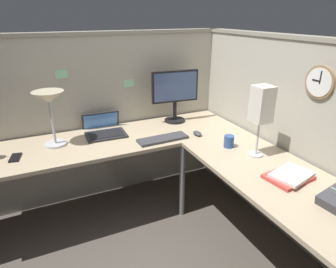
{
  "coord_description": "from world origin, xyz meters",
  "views": [
    {
      "loc": [
        -0.9,
        -1.82,
        1.72
      ],
      "look_at": [
        0.01,
        0.13,
        0.83
      ],
      "focal_mm": 31.4,
      "sensor_mm": 36.0,
      "label": 1
    }
  ],
  "objects_px": {
    "keyboard": "(163,139)",
    "book_stack": "(290,176)",
    "monitor": "(175,92)",
    "desk_lamp_dome": "(49,102)",
    "desk_lamp_paper": "(262,106)",
    "computer_mouse": "(197,133)",
    "cell_phone": "(15,158)",
    "coffee_mug": "(229,141)",
    "wall_clock": "(320,82)",
    "laptop": "(104,129)"
  },
  "relations": [
    {
      "from": "computer_mouse",
      "to": "book_stack",
      "type": "bearing_deg",
      "value": -79.36
    },
    {
      "from": "monitor",
      "to": "coffee_mug",
      "type": "xyz_separation_m",
      "value": [
        0.12,
        -0.72,
        -0.25
      ]
    },
    {
      "from": "keyboard",
      "to": "book_stack",
      "type": "relative_size",
      "value": 1.36
    },
    {
      "from": "laptop",
      "to": "cell_phone",
      "type": "height_order",
      "value": "laptop"
    },
    {
      "from": "monitor",
      "to": "laptop",
      "type": "bearing_deg",
      "value": 178.95
    },
    {
      "from": "computer_mouse",
      "to": "cell_phone",
      "type": "height_order",
      "value": "computer_mouse"
    },
    {
      "from": "laptop",
      "to": "book_stack",
      "type": "xyz_separation_m",
      "value": [
        0.89,
        -1.31,
        -0.0
      ]
    },
    {
      "from": "monitor",
      "to": "desk_lamp_dome",
      "type": "distance_m",
      "value": 1.13
    },
    {
      "from": "keyboard",
      "to": "coffee_mug",
      "type": "height_order",
      "value": "coffee_mug"
    },
    {
      "from": "coffee_mug",
      "to": "computer_mouse",
      "type": "bearing_deg",
      "value": 108.15
    },
    {
      "from": "desk_lamp_dome",
      "to": "monitor",
      "type": "bearing_deg",
      "value": 5.08
    },
    {
      "from": "cell_phone",
      "to": "coffee_mug",
      "type": "bearing_deg",
      "value": -7.48
    },
    {
      "from": "monitor",
      "to": "book_stack",
      "type": "distance_m",
      "value": 1.34
    },
    {
      "from": "monitor",
      "to": "laptop",
      "type": "height_order",
      "value": "monitor"
    },
    {
      "from": "computer_mouse",
      "to": "desk_lamp_dome",
      "type": "height_order",
      "value": "desk_lamp_dome"
    },
    {
      "from": "laptop",
      "to": "desk_lamp_paper",
      "type": "distance_m",
      "value": 1.37
    },
    {
      "from": "book_stack",
      "to": "desk_lamp_paper",
      "type": "bearing_deg",
      "value": 84.45
    },
    {
      "from": "book_stack",
      "to": "computer_mouse",
      "type": "bearing_deg",
      "value": 100.64
    },
    {
      "from": "laptop",
      "to": "coffee_mug",
      "type": "relative_size",
      "value": 4.08
    },
    {
      "from": "monitor",
      "to": "desk_lamp_paper",
      "type": "relative_size",
      "value": 0.94
    },
    {
      "from": "monitor",
      "to": "wall_clock",
      "type": "relative_size",
      "value": 2.27
    },
    {
      "from": "keyboard",
      "to": "book_stack",
      "type": "xyz_separation_m",
      "value": [
        0.48,
        -0.92,
        0.01
      ]
    },
    {
      "from": "coffee_mug",
      "to": "wall_clock",
      "type": "relative_size",
      "value": 0.44
    },
    {
      "from": "monitor",
      "to": "cell_phone",
      "type": "relative_size",
      "value": 3.47
    },
    {
      "from": "keyboard",
      "to": "book_stack",
      "type": "bearing_deg",
      "value": -63.85
    },
    {
      "from": "desk_lamp_paper",
      "to": "coffee_mug",
      "type": "distance_m",
      "value": 0.41
    },
    {
      "from": "monitor",
      "to": "coffee_mug",
      "type": "distance_m",
      "value": 0.77
    },
    {
      "from": "book_stack",
      "to": "wall_clock",
      "type": "bearing_deg",
      "value": 26.11
    },
    {
      "from": "coffee_mug",
      "to": "monitor",
      "type": "bearing_deg",
      "value": 99.76
    },
    {
      "from": "laptop",
      "to": "desk_lamp_paper",
      "type": "relative_size",
      "value": 0.74
    },
    {
      "from": "desk_lamp_paper",
      "to": "wall_clock",
      "type": "xyz_separation_m",
      "value": [
        0.27,
        -0.21,
        0.19
      ]
    },
    {
      "from": "coffee_mug",
      "to": "wall_clock",
      "type": "height_order",
      "value": "wall_clock"
    },
    {
      "from": "monitor",
      "to": "wall_clock",
      "type": "height_order",
      "value": "wall_clock"
    },
    {
      "from": "monitor",
      "to": "wall_clock",
      "type": "distance_m",
      "value": 1.28
    },
    {
      "from": "monitor",
      "to": "keyboard",
      "type": "xyz_separation_m",
      "value": [
        -0.3,
        -0.38,
        -0.28
      ]
    },
    {
      "from": "coffee_mug",
      "to": "wall_clock",
      "type": "xyz_separation_m",
      "value": [
        0.37,
        -0.42,
        0.52
      ]
    },
    {
      "from": "monitor",
      "to": "desk_lamp_paper",
      "type": "bearing_deg",
      "value": -76.52
    },
    {
      "from": "desk_lamp_dome",
      "to": "book_stack",
      "type": "distance_m",
      "value": 1.81
    },
    {
      "from": "computer_mouse",
      "to": "cell_phone",
      "type": "bearing_deg",
      "value": 172.86
    },
    {
      "from": "keyboard",
      "to": "computer_mouse",
      "type": "height_order",
      "value": "computer_mouse"
    },
    {
      "from": "cell_phone",
      "to": "desk_lamp_paper",
      "type": "distance_m",
      "value": 1.83
    },
    {
      "from": "keyboard",
      "to": "desk_lamp_dome",
      "type": "distance_m",
      "value": 0.94
    },
    {
      "from": "laptop",
      "to": "coffee_mug",
      "type": "xyz_separation_m",
      "value": [
        0.83,
        -0.74,
        0.02
      ]
    },
    {
      "from": "cell_phone",
      "to": "desk_lamp_paper",
      "type": "xyz_separation_m",
      "value": [
        1.65,
        -0.71,
        0.38
      ]
    },
    {
      "from": "keyboard",
      "to": "desk_lamp_dome",
      "type": "xyz_separation_m",
      "value": [
        -0.83,
        0.28,
        0.35
      ]
    },
    {
      "from": "keyboard",
      "to": "desk_lamp_paper",
      "type": "bearing_deg",
      "value": -48.43
    },
    {
      "from": "cell_phone",
      "to": "desk_lamp_paper",
      "type": "relative_size",
      "value": 0.27
    },
    {
      "from": "desk_lamp_dome",
      "to": "desk_lamp_paper",
      "type": "relative_size",
      "value": 0.84
    },
    {
      "from": "monitor",
      "to": "computer_mouse",
      "type": "height_order",
      "value": "monitor"
    },
    {
      "from": "book_stack",
      "to": "desk_lamp_paper",
      "type": "distance_m",
      "value": 0.52
    }
  ]
}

